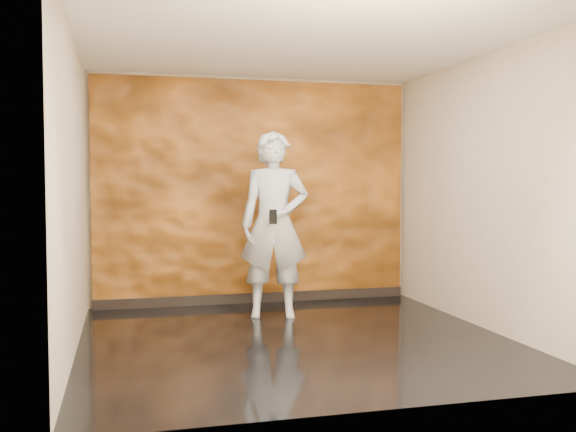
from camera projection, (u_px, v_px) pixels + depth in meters
The scene contains 5 objects.
room at pixel (295, 193), 6.06m from camera, with size 4.02×4.02×2.81m.
feature_wall at pixel (254, 192), 7.96m from camera, with size 3.90×0.06×2.75m, color orange.
baseboard at pixel (255, 298), 7.99m from camera, with size 3.90×0.04×0.12m, color black.
man at pixel (274, 224), 7.11m from camera, with size 0.75×0.49×2.06m, color #A0A6B1.
phone at pixel (273, 217), 6.82m from camera, with size 0.08×0.02×0.16m, color black.
Camera 1 is at (-1.57, -5.85, 1.50)m, focal length 40.00 mm.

